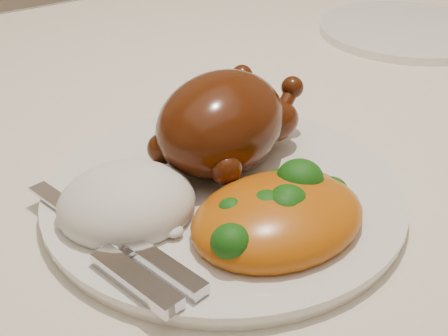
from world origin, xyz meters
TOP-DOWN VIEW (x-y plane):
  - dining_table at (0.00, 0.00)m, footprint 1.60×0.90m
  - tablecloth at (0.00, 0.00)m, footprint 1.73×1.03m
  - dinner_plate at (-0.07, -0.10)m, footprint 0.30×0.30m
  - side_plate at (0.38, 0.10)m, footprint 0.30×0.30m
  - roast_chicken at (-0.04, -0.06)m, footprint 0.17×0.14m
  - rice_mound at (-0.15, -0.09)m, footprint 0.12×0.12m
  - mac_and_cheese at (-0.06, -0.17)m, footprint 0.14×0.11m
  - cutlery at (-0.17, -0.13)m, footprint 0.06×0.19m

SIDE VIEW (x-z plane):
  - dining_table at x=0.00m, z-range 0.29..1.05m
  - tablecloth at x=0.00m, z-range 0.65..0.83m
  - side_plate at x=0.38m, z-range 0.77..0.78m
  - dinner_plate at x=-0.07m, z-range 0.77..0.78m
  - cutlery at x=-0.17m, z-range 0.78..0.79m
  - rice_mound at x=-0.15m, z-range 0.76..0.82m
  - mac_and_cheese at x=-0.06m, z-range 0.76..0.82m
  - roast_chicken at x=-0.04m, z-range 0.78..0.86m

